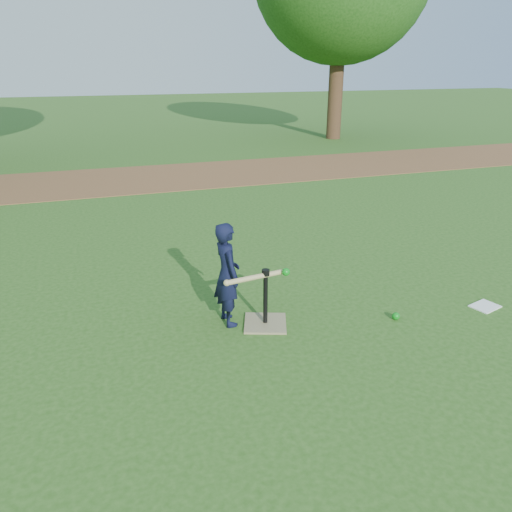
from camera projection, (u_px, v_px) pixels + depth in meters
name	position (u px, v px, depth m)	size (l,w,h in m)	color
ground	(298.00, 322.00, 5.23)	(80.00, 80.00, 0.00)	#285116
dirt_strip	(173.00, 176.00, 11.85)	(24.00, 3.00, 0.01)	brown
child	(227.00, 274.00, 5.03)	(0.40, 0.26, 1.09)	black
wiffle_ball_ground	(396.00, 316.00, 5.26)	(0.08, 0.08, 0.08)	#0C8617
clipboard	(485.00, 306.00, 5.55)	(0.30, 0.23, 0.01)	white
batting_tee	(265.00, 315.00, 5.14)	(0.55, 0.55, 0.61)	#90825B
swing_action	(259.00, 277.00, 4.93)	(0.70, 0.14, 0.09)	tan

